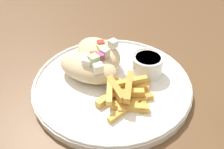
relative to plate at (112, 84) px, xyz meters
name	(u,v)px	position (x,y,z in m)	size (l,w,h in m)	color
table	(130,110)	(0.03, 0.02, -0.07)	(1.49, 1.49, 0.72)	brown
plate	(112,84)	(0.00, 0.00, 0.00)	(0.31, 0.31, 0.02)	white
pita_sandwich_near	(88,67)	(-0.04, -0.02, 0.03)	(0.14, 0.11, 0.06)	beige
pita_sandwich_far	(99,53)	(-0.07, 0.02, 0.03)	(0.12, 0.08, 0.06)	beige
fries_pile	(125,94)	(0.05, -0.02, 0.02)	(0.12, 0.13, 0.03)	gold
sauce_ramekin	(147,64)	(0.03, 0.07, 0.03)	(0.07, 0.07, 0.04)	white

